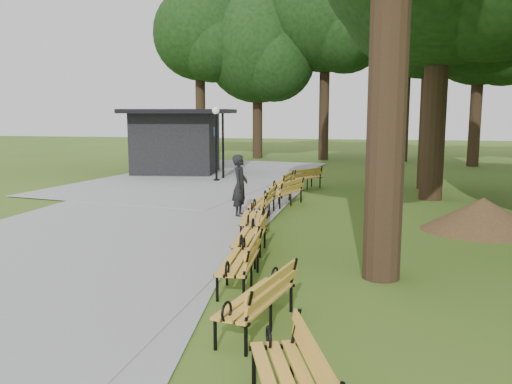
% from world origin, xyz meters
% --- Properties ---
extents(ground, '(100.00, 100.00, 0.00)m').
position_xyz_m(ground, '(0.00, 0.00, 0.00)').
color(ground, '#395919').
rests_on(ground, ground).
extents(path, '(12.00, 38.00, 0.06)m').
position_xyz_m(path, '(-4.00, 3.00, 0.03)').
color(path, '#97979A').
rests_on(path, ground).
extents(person, '(0.46, 0.68, 1.83)m').
position_xyz_m(person, '(-1.02, 4.98, 0.92)').
color(person, black).
rests_on(person, ground).
extents(kiosk, '(5.58, 5.00, 3.18)m').
position_xyz_m(kiosk, '(-6.60, 15.18, 1.59)').
color(kiosk, black).
rests_on(kiosk, ground).
extents(lamp_post, '(0.32, 0.32, 3.27)m').
position_xyz_m(lamp_post, '(-3.79, 12.45, 2.34)').
color(lamp_post, black).
rests_on(lamp_post, ground).
extents(dirt_mound, '(2.59, 2.59, 0.88)m').
position_xyz_m(dirt_mound, '(5.55, 4.29, 0.44)').
color(dirt_mound, '#47301C').
rests_on(dirt_mound, ground).
extents(bench_0, '(1.22, 2.00, 0.88)m').
position_xyz_m(bench_0, '(1.75, -5.15, 0.44)').
color(bench_0, gold).
rests_on(bench_0, ground).
extents(bench_1, '(1.05, 2.00, 0.88)m').
position_xyz_m(bench_1, '(1.01, -2.94, 0.44)').
color(bench_1, gold).
rests_on(bench_1, ground).
extents(bench_2, '(0.74, 1.93, 0.88)m').
position_xyz_m(bench_2, '(0.35, -1.13, 0.44)').
color(bench_2, gold).
rests_on(bench_2, ground).
extents(bench_3, '(0.75, 1.93, 0.88)m').
position_xyz_m(bench_3, '(0.16, 0.72, 0.44)').
color(bench_3, gold).
rests_on(bench_3, ground).
extents(bench_4, '(0.92, 1.97, 0.88)m').
position_xyz_m(bench_4, '(-0.20, 2.71, 0.44)').
color(bench_4, gold).
rests_on(bench_4, ground).
extents(bench_5, '(0.64, 1.90, 0.88)m').
position_xyz_m(bench_5, '(-0.37, 4.98, 0.44)').
color(bench_5, gold).
rests_on(bench_5, ground).
extents(bench_6, '(1.19, 2.00, 0.88)m').
position_xyz_m(bench_6, '(0.02, 7.03, 0.44)').
color(bench_6, gold).
rests_on(bench_6, ground).
extents(bench_7, '(0.76, 1.94, 0.88)m').
position_xyz_m(bench_7, '(-0.41, 8.97, 0.44)').
color(bench_7, gold).
rests_on(bench_7, ground).
extents(bench_8, '(1.58, 1.94, 0.88)m').
position_xyz_m(bench_8, '(0.21, 10.84, 0.44)').
color(bench_8, gold).
rests_on(bench_8, ground).
extents(tree_backdrop, '(37.29, 9.90, 16.49)m').
position_xyz_m(tree_backdrop, '(7.11, 23.07, 8.24)').
color(tree_backdrop, black).
rests_on(tree_backdrop, ground).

